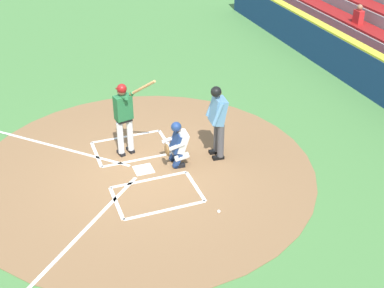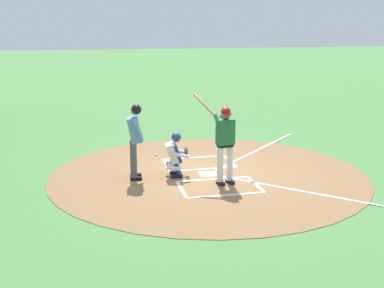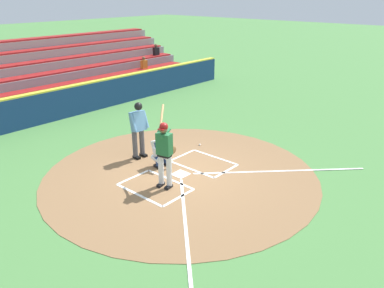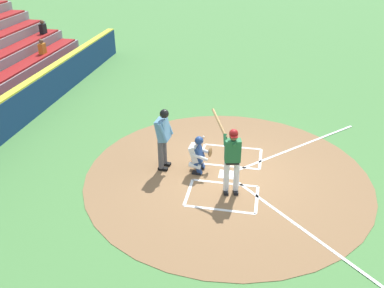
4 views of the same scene
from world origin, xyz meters
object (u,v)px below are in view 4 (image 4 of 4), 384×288
Objects in this scene: batter at (232,157)px; catcher at (198,153)px; plate_umpire at (163,135)px; baseball at (203,137)px.

catcher is at bearing -130.64° from batter.
catcher is 0.61× the size of plate_umpire.
baseball is at bearing -174.72° from catcher.
catcher is 15.27× the size of baseball.
batter reaches higher than baseball.
batter is at bearing 66.79° from plate_umpire.
batter is 1.14× the size of plate_umpire.
batter is 3.34m from baseball.
baseball is (-2.06, 0.82, -1.04)m from plate_umpire.
plate_umpire is at bearing -113.21° from batter.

